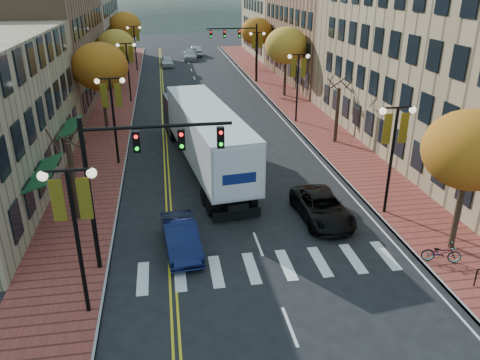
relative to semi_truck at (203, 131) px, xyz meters
name	(u,v)px	position (x,y,z in m)	size (l,w,h in m)	color
ground	(277,294)	(1.68, -14.68, -2.59)	(200.00, 200.00, 0.00)	black
sidewalk_left	(115,106)	(-7.32, 17.82, -2.52)	(4.00, 85.00, 0.15)	brown
sidewalk_right	(288,99)	(10.68, 17.82, -2.52)	(4.00, 85.00, 0.15)	brown
building_left_mid	(31,48)	(-15.32, 21.32, 2.91)	(12.00, 24.00, 11.00)	brown
building_left_far	(72,31)	(-15.32, 46.32, 2.16)	(12.00, 26.00, 9.50)	#9E8966
building_right_near	(479,46)	(20.18, 1.32, 4.91)	(15.00, 28.00, 15.00)	#997F5B
building_right_mid	(344,39)	(20.18, 27.32, 2.41)	(15.00, 24.00, 10.00)	brown
building_right_far	(296,20)	(20.18, 49.32, 2.91)	(15.00, 20.00, 11.00)	#9E8966
tree_left_a	(74,182)	(-7.32, -6.68, -0.34)	(0.28, 0.28, 4.20)	#382619
tree_left_b	(100,67)	(-7.32, 9.32, 2.85)	(4.48, 4.48, 7.21)	#382619
tree_left_c	(116,46)	(-7.32, 25.32, 2.46)	(4.16, 4.16, 6.69)	#382619
tree_left_d	(125,26)	(-7.32, 43.32, 3.01)	(4.61, 4.61, 7.42)	#382619
tree_right_a	(470,150)	(10.68, -12.68, 2.46)	(4.16, 4.16, 6.69)	#382619
tree_right_b	(337,115)	(10.68, 3.32, -0.34)	(0.28, 0.28, 4.20)	#382619
tree_right_c	(286,46)	(10.68, 19.32, 2.85)	(4.48, 4.48, 7.21)	#382619
tree_right_d	(257,31)	(10.68, 35.32, 2.70)	(4.35, 4.35, 7.00)	#382619
lamp_left_a	(74,215)	(-5.82, -14.68, 1.70)	(1.96, 0.36, 6.05)	black
lamp_left_b	(112,104)	(-5.82, 1.32, 1.70)	(1.96, 0.36, 6.05)	black
lamp_left_c	(127,61)	(-5.82, 19.32, 1.70)	(1.96, 0.36, 6.05)	black
lamp_left_d	(135,40)	(-5.82, 37.32, 1.70)	(1.96, 0.36, 6.05)	black
lamp_right_a	(394,140)	(9.18, -8.68, 1.70)	(1.96, 0.36, 6.05)	black
lamp_right_b	(298,75)	(9.18, 9.32, 1.70)	(1.96, 0.36, 6.05)	black
lamp_right_c	(257,47)	(9.18, 27.32, 1.70)	(1.96, 0.36, 6.05)	black
traffic_mast_near	(134,165)	(-3.80, -11.69, 2.33)	(6.10, 0.35, 7.00)	black
traffic_mast_far	(241,42)	(7.15, 27.31, 2.33)	(6.10, 0.34, 7.00)	black
semi_truck	(203,131)	(0.00, 0.00, 0.00)	(5.01, 17.95, 4.43)	black
navy_sedan	(181,237)	(-2.04, -10.65, -1.86)	(1.55, 4.43, 1.46)	#0E1438
black_suv	(322,207)	(5.55, -8.72, -1.88)	(2.35, 5.09, 1.41)	black
car_far_white	(167,61)	(-1.63, 40.65, -1.85)	(1.75, 4.34, 1.48)	silver
car_far_silver	(191,55)	(2.23, 46.41, -1.84)	(2.09, 5.15, 1.49)	#A09EA6
car_far_oncoming	(196,51)	(3.40, 50.40, -1.81)	(1.66, 4.76, 1.57)	#A3A4AA
bicycle	(441,253)	(9.48, -13.76, -1.99)	(0.60, 1.73, 0.91)	gray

